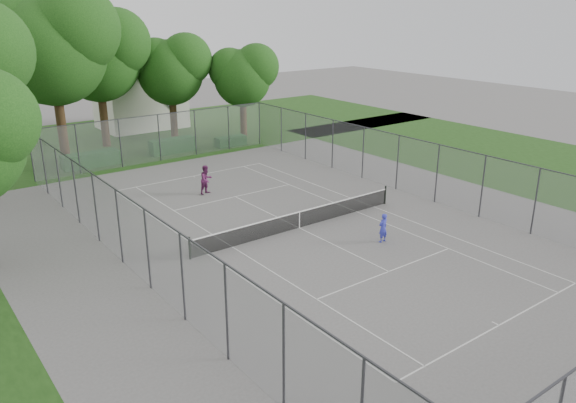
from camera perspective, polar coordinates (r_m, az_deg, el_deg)
ground at (r=29.52m, az=1.16°, el=-2.71°), size 120.00×120.00×0.00m
grass_far at (r=51.65m, az=-16.97°, el=6.08°), size 60.00×20.00×0.00m
grass_right at (r=45.81m, az=23.48°, el=3.70°), size 16.00×40.00×0.00m
court_markings at (r=29.51m, az=1.17°, el=-2.70°), size 11.03×23.83×0.01m
tennis_net at (r=29.33m, az=1.17°, el=-1.79°), size 12.87×0.10×1.10m
perimeter_fence at (r=28.89m, az=1.19°, el=0.62°), size 18.08×34.08×3.52m
tree_far_left at (r=43.97m, az=-22.82°, el=14.74°), size 8.78×8.02×12.62m
tree_far_midleft at (r=48.23m, az=-18.70°, el=14.14°), size 7.65×6.98×11.00m
tree_far_midright at (r=49.31m, az=-11.76°, el=13.22°), size 6.27×5.72×9.01m
tree_far_right at (r=49.49m, az=-4.56°, el=12.84°), size 5.63×5.14×8.10m
hedge_left at (r=43.23m, az=-19.40°, el=4.04°), size 4.05×1.21×1.01m
hedge_mid at (r=45.58m, az=-11.66°, el=5.58°), size 3.65×1.04×1.15m
hedge_right at (r=47.26m, az=-5.86°, el=6.13°), size 2.62×0.96×0.78m
house at (r=55.68m, az=-14.87°, el=11.06°), size 7.39×5.73×9.20m
girl_player at (r=27.95m, az=9.63°, el=-2.66°), size 0.55×0.37×1.48m
woman_player at (r=34.99m, az=-8.30°, el=2.22°), size 1.03×0.89×1.82m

